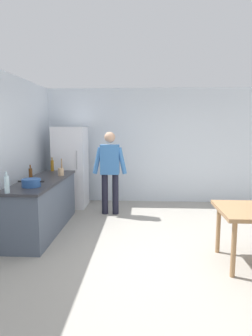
# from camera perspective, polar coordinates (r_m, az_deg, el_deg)

# --- Properties ---
(ground_plane) EXTENTS (14.00, 14.00, 0.00)m
(ground_plane) POSITION_cam_1_polar(r_m,az_deg,el_deg) (4.40, 7.06, -16.09)
(ground_plane) COLOR #9E998E
(wall_back) EXTENTS (6.40, 0.12, 2.70)m
(wall_back) POSITION_cam_1_polar(r_m,az_deg,el_deg) (7.03, 5.59, 4.36)
(wall_back) COLOR silver
(wall_back) RESTS_ON ground_plane
(kitchen_counter) EXTENTS (0.64, 2.20, 0.90)m
(kitchen_counter) POSITION_cam_1_polar(r_m,az_deg,el_deg) (5.27, -15.92, -7.03)
(kitchen_counter) COLOR #4C5666
(kitchen_counter) RESTS_ON ground_plane
(refrigerator) EXTENTS (0.70, 0.67, 1.80)m
(refrigerator) POSITION_cam_1_polar(r_m,az_deg,el_deg) (6.66, -10.79, 0.17)
(refrigerator) COLOR white
(refrigerator) RESTS_ON ground_plane
(person) EXTENTS (0.70, 0.22, 1.70)m
(person) POSITION_cam_1_polar(r_m,az_deg,el_deg) (5.94, -3.17, 0.13)
(person) COLOR #1E1E2D
(person) RESTS_ON ground_plane
(cooking_pot) EXTENTS (0.40, 0.28, 0.12)m
(cooking_pot) POSITION_cam_1_polar(r_m,az_deg,el_deg) (4.61, -18.09, -2.78)
(cooking_pot) COLOR #285193
(cooking_pot) RESTS_ON kitchen_counter
(utensil_jar) EXTENTS (0.11, 0.11, 0.32)m
(utensil_jar) POSITION_cam_1_polar(r_m,az_deg,el_deg) (5.50, -12.65, -0.68)
(utensil_jar) COLOR tan
(utensil_jar) RESTS_ON kitchen_counter
(bottle_beer_brown) EXTENTS (0.06, 0.06, 0.26)m
(bottle_beer_brown) POSITION_cam_1_polar(r_m,az_deg,el_deg) (5.19, -18.21, -1.10)
(bottle_beer_brown) COLOR #5B3314
(bottle_beer_brown) RESTS_ON kitchen_counter
(bottle_water_clear) EXTENTS (0.07, 0.07, 0.30)m
(bottle_water_clear) POSITION_cam_1_polar(r_m,az_deg,el_deg) (4.26, -22.34, -2.94)
(bottle_water_clear) COLOR silver
(bottle_water_clear) RESTS_ON kitchen_counter
(bottle_oil_amber) EXTENTS (0.06, 0.06, 0.28)m
(bottle_oil_amber) POSITION_cam_1_polar(r_m,az_deg,el_deg) (6.13, -14.27, 0.49)
(bottle_oil_amber) COLOR #996619
(bottle_oil_amber) RESTS_ON kitchen_counter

